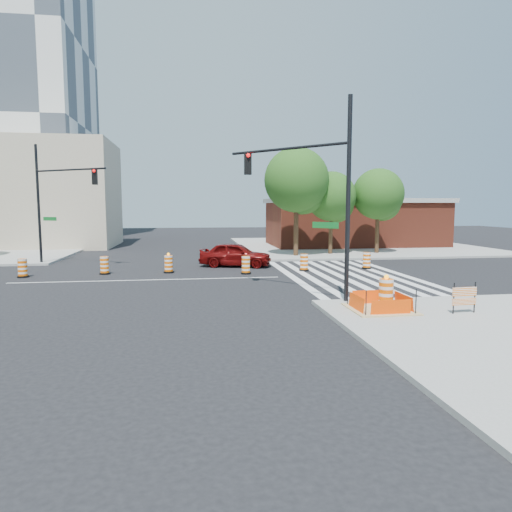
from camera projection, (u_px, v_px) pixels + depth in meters
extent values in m
plane|color=black|center=(148.00, 280.00, 24.05)|extent=(120.00, 120.00, 0.00)
cube|color=gray|center=(354.00, 246.00, 44.33)|extent=(22.00, 22.00, 0.15)
cube|color=silver|center=(292.00, 277.00, 25.17)|extent=(0.45, 13.50, 0.01)
cube|color=silver|center=(308.00, 276.00, 25.30)|extent=(0.45, 13.50, 0.01)
cube|color=silver|center=(324.00, 276.00, 25.43)|extent=(0.45, 13.50, 0.01)
cube|color=silver|center=(339.00, 276.00, 25.56)|extent=(0.45, 13.50, 0.01)
cube|color=silver|center=(355.00, 275.00, 25.69)|extent=(0.45, 13.50, 0.01)
cube|color=silver|center=(370.00, 275.00, 25.82)|extent=(0.45, 13.50, 0.01)
cube|color=silver|center=(385.00, 275.00, 25.94)|extent=(0.45, 13.50, 0.01)
cube|color=silver|center=(400.00, 274.00, 26.07)|extent=(0.45, 13.50, 0.01)
cube|color=silver|center=(148.00, 280.00, 24.05)|extent=(14.00, 0.12, 0.01)
cube|color=tan|center=(380.00, 309.00, 16.47)|extent=(2.20, 2.20, 0.05)
cube|color=#FF4705|center=(391.00, 308.00, 15.56)|extent=(1.44, 0.02, 0.55)
cube|color=#FF4705|center=(370.00, 297.00, 17.33)|extent=(1.44, 0.02, 0.55)
cube|color=#FF4705|center=(356.00, 303.00, 16.31)|extent=(0.02, 1.44, 0.55)
cube|color=#FF4705|center=(404.00, 302.00, 16.57)|extent=(0.02, 1.44, 0.55)
cylinder|color=black|center=(366.00, 303.00, 15.41)|extent=(0.04, 0.04, 0.90)
cylinder|color=black|center=(416.00, 302.00, 15.67)|extent=(0.04, 0.04, 0.90)
cylinder|color=black|center=(348.00, 293.00, 17.18)|extent=(0.04, 0.04, 0.90)
cylinder|color=black|center=(393.00, 292.00, 17.44)|extent=(0.04, 0.04, 0.90)
cube|color=maroon|center=(354.00, 225.00, 44.11)|extent=(16.00, 8.00, 4.20)
cube|color=gray|center=(355.00, 201.00, 43.86)|extent=(16.50, 8.50, 0.40)
cube|color=#B8A88D|center=(38.00, 194.00, 43.44)|extent=(14.00, 10.00, 10.00)
imported|color=#5C0807|center=(235.00, 254.00, 29.38)|extent=(4.93, 3.02, 1.57)
cylinder|color=black|center=(348.00, 200.00, 17.58)|extent=(0.18, 0.18, 7.91)
cylinder|color=black|center=(286.00, 149.00, 19.20)|extent=(4.13, 4.43, 0.12)
cube|color=black|center=(248.00, 164.00, 20.55)|extent=(0.32, 0.28, 0.99)
sphere|color=#FF0C0C|center=(248.00, 155.00, 20.33)|extent=(0.18, 0.18, 0.18)
cube|color=#0C591E|center=(325.00, 225.00, 18.31)|extent=(0.84, 0.90, 0.25)
cylinder|color=black|center=(38.00, 204.00, 30.12)|extent=(0.17, 0.17, 7.76)
cylinder|color=black|center=(70.00, 170.00, 28.70)|extent=(4.96, 3.24, 0.12)
cube|color=black|center=(95.00, 177.00, 27.91)|extent=(0.31, 0.27, 0.97)
sphere|color=#FF0C0C|center=(94.00, 171.00, 27.70)|extent=(0.17, 0.17, 0.17)
cube|color=#0C591E|center=(50.00, 219.00, 29.83)|extent=(1.00, 0.66, 0.24)
cylinder|color=black|center=(386.00, 307.00, 16.62)|extent=(0.64, 0.64, 0.11)
cylinder|color=#F26105|center=(386.00, 293.00, 16.57)|extent=(0.51, 0.51, 1.02)
sphere|color=#FF990C|center=(386.00, 277.00, 16.50)|extent=(0.17, 0.17, 0.17)
cube|color=#F26105|center=(465.00, 292.00, 15.87)|extent=(0.93, 0.11, 0.31)
cube|color=#F26105|center=(464.00, 301.00, 15.90)|extent=(0.93, 0.11, 0.24)
cylinder|color=black|center=(454.00, 298.00, 15.80)|extent=(0.04, 0.04, 1.09)
cylinder|color=black|center=(475.00, 297.00, 15.98)|extent=(0.04, 0.04, 1.09)
cylinder|color=#382314|center=(296.00, 223.00, 34.53)|extent=(0.36, 0.36, 5.19)
sphere|color=#234A15|center=(296.00, 180.00, 34.18)|extent=(4.87, 4.87, 4.87)
sphere|color=#234A15|center=(303.00, 191.00, 34.67)|extent=(3.57, 3.57, 3.57)
sphere|color=#234A15|center=(291.00, 186.00, 33.95)|extent=(3.24, 3.24, 3.24)
cylinder|color=#382314|center=(331.00, 229.00, 35.88)|extent=(0.31, 0.31, 4.13)
sphere|color=#234A15|center=(331.00, 196.00, 35.60)|extent=(3.87, 3.87, 3.87)
sphere|color=#234A15|center=(336.00, 205.00, 36.02)|extent=(2.84, 2.84, 2.84)
sphere|color=#234A15|center=(327.00, 201.00, 35.40)|extent=(2.58, 2.58, 2.58)
cylinder|color=#382314|center=(377.00, 228.00, 36.53)|extent=(0.32, 0.32, 4.31)
sphere|color=#234A15|center=(378.00, 194.00, 36.24)|extent=(4.04, 4.04, 4.04)
sphere|color=#234A15|center=(382.00, 203.00, 36.68)|extent=(2.96, 2.96, 2.96)
sphere|color=#234A15|center=(374.00, 199.00, 36.03)|extent=(2.69, 2.69, 2.69)
cylinder|color=black|center=(23.00, 277.00, 24.93)|extent=(0.60, 0.60, 0.10)
cylinder|color=#F26105|center=(23.00, 267.00, 24.87)|extent=(0.48, 0.48, 0.95)
cylinder|color=black|center=(105.00, 273.00, 26.09)|extent=(0.60, 0.60, 0.10)
cylinder|color=#F26105|center=(105.00, 265.00, 26.03)|extent=(0.48, 0.48, 0.95)
cylinder|color=black|center=(169.00, 272.00, 26.64)|extent=(0.60, 0.60, 0.10)
cylinder|color=#F26105|center=(169.00, 264.00, 26.59)|extent=(0.48, 0.48, 0.95)
sphere|color=#FF990C|center=(168.00, 254.00, 26.53)|extent=(0.16, 0.16, 0.16)
cylinder|color=black|center=(246.00, 273.00, 26.21)|extent=(0.60, 0.60, 0.10)
cylinder|color=#F26105|center=(246.00, 264.00, 26.15)|extent=(0.48, 0.48, 0.95)
cylinder|color=black|center=(304.00, 270.00, 27.45)|extent=(0.60, 0.60, 0.10)
cylinder|color=#F26105|center=(304.00, 262.00, 27.39)|extent=(0.48, 0.48, 0.95)
cylinder|color=black|center=(366.00, 268.00, 28.36)|extent=(0.60, 0.60, 0.10)
cylinder|color=#F26105|center=(367.00, 260.00, 28.30)|extent=(0.48, 0.48, 0.95)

